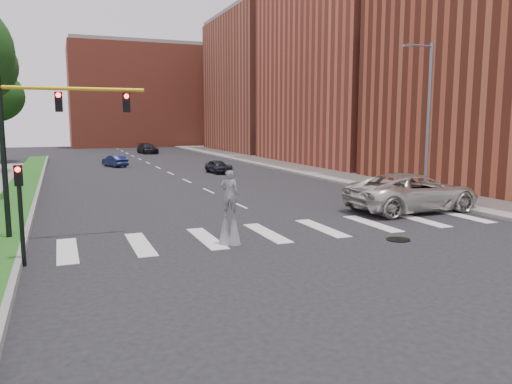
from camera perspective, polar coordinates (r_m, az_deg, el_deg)
name	(u,v)px	position (r m, az deg, el deg)	size (l,w,h in m)	color
ground_plane	(306,236)	(20.27, 5.69, -4.99)	(160.00, 160.00, 0.00)	black
grass_median	(23,186)	(37.88, -25.06, 0.59)	(2.00, 60.00, 0.25)	#1C5317
median_curb	(40,185)	(37.82, -23.48, 0.69)	(0.20, 60.00, 0.28)	gray
sidewalk_right	(302,168)	(47.91, 5.32, 2.69)	(5.00, 90.00, 0.18)	gray
manhole	(398,240)	(20.20, 15.95, -5.25)	(0.90, 0.90, 0.04)	black
building_mid	(361,52)	(57.28, 11.95, 15.38)	(16.00, 22.00, 24.00)	#B14D37
building_far	(273,85)	(78.19, 1.96, 12.08)	(16.00, 22.00, 20.00)	#A2513C
building_backdrop	(143,97)	(96.82, -12.80, 10.53)	(26.00, 14.00, 18.00)	#B14D37
streetlight	(427,116)	(30.88, 18.98, 8.26)	(2.05, 0.20, 9.00)	slate
traffic_signal	(38,133)	(20.55, -23.65, 6.23)	(5.30, 0.23, 6.20)	black
secondary_signal	(20,206)	(17.28, -25.33, -1.44)	(0.25, 0.21, 3.23)	black
stilt_performer	(229,213)	(18.55, -3.05, -2.37)	(0.81, 0.66, 3.01)	#312113
suv_crossing	(413,192)	(26.75, 17.47, -0.02)	(3.23, 7.01, 1.95)	beige
car_near	(218,167)	(44.34, -4.40, 2.92)	(1.38, 3.44, 1.17)	black
car_mid	(115,161)	(52.51, -15.83, 3.45)	(1.26, 3.63, 1.19)	#15214C
car_far	(147,149)	(72.79, -12.30, 4.88)	(2.00, 4.92, 1.43)	black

